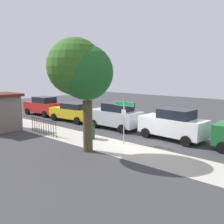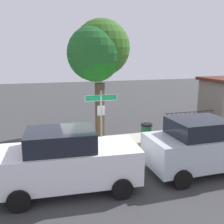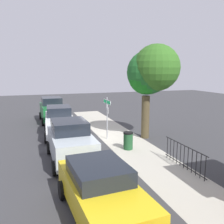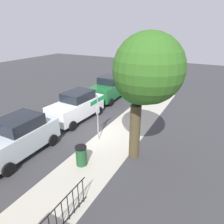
# 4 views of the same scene
# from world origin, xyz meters

# --- Properties ---
(ground_plane) EXTENTS (60.00, 60.00, 0.00)m
(ground_plane) POSITION_xyz_m (0.00, 0.00, 0.00)
(ground_plane) COLOR #38383A
(sidewalk_strip) EXTENTS (24.00, 2.60, 0.00)m
(sidewalk_strip) POSITION_xyz_m (2.00, 1.30, 0.00)
(sidewalk_strip) COLOR #B3AE9E
(sidewalk_strip) RESTS_ON ground_plane
(street_sign) EXTENTS (1.38, 0.07, 2.70)m
(street_sign) POSITION_xyz_m (0.50, 0.40, 1.89)
(street_sign) COLOR #9EA0A5
(street_sign) RESTS_ON ground_plane
(shade_tree) EXTENTS (3.32, 3.17, 6.00)m
(shade_tree) POSITION_xyz_m (1.03, 3.17, 4.28)
(shade_tree) COLOR #4A3E27
(shade_tree) RESTS_ON ground_plane
(car_green) EXTENTS (4.16, 2.11, 2.08)m
(car_green) POSITION_xyz_m (-6.04, -2.48, 1.03)
(car_green) COLOR #1A662E
(car_green) RESTS_ON ground_plane
(car_white) EXTENTS (4.35, 2.17, 1.98)m
(car_white) POSITION_xyz_m (-1.25, -2.42, 0.99)
(car_white) COLOR white
(car_white) RESTS_ON ground_plane
(car_silver) EXTENTS (4.13, 2.10, 1.98)m
(car_silver) POSITION_xyz_m (3.56, -2.42, 0.99)
(car_silver) COLOR silver
(car_silver) RESTS_ON ground_plane
(iron_fence) EXTENTS (3.10, 0.04, 1.07)m
(iron_fence) POSITION_xyz_m (6.06, 2.30, 0.55)
(iron_fence) COLOR black
(iron_fence) RESTS_ON ground_plane
(trash_bin) EXTENTS (0.55, 0.55, 0.98)m
(trash_bin) POSITION_xyz_m (2.83, 0.90, 0.49)
(trash_bin) COLOR #1E4C28
(trash_bin) RESTS_ON ground_plane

